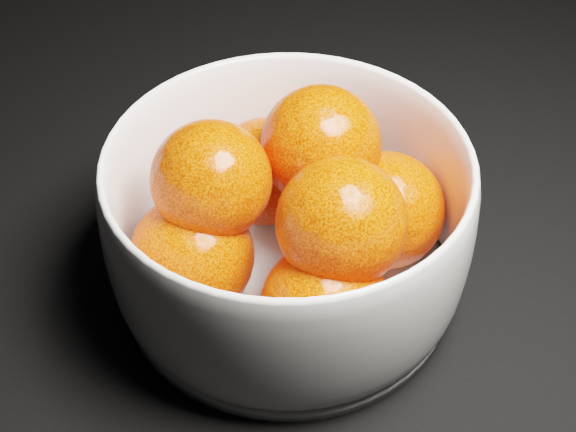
{
  "coord_description": "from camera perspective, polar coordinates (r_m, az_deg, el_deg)",
  "views": [
    {
      "loc": [
        -0.23,
        -0.44,
        0.4
      ],
      "look_at": [
        -0.25,
        -0.09,
        0.06
      ],
      "focal_mm": 50.0,
      "sensor_mm": 36.0,
      "label": 1
    }
  ],
  "objects": [
    {
      "name": "bowl",
      "position": [
        0.49,
        0.0,
        -0.46
      ],
      "size": [
        0.22,
        0.22,
        0.11
      ],
      "rotation": [
        0.0,
        0.0,
        -0.41
      ],
      "color": "white",
      "rests_on": "ground"
    },
    {
      "name": "orange_pile",
      "position": [
        0.48,
        0.39,
        0.27
      ],
      "size": [
        0.19,
        0.19,
        0.12
      ],
      "color": "#EE3D09",
      "rests_on": "bowl"
    }
  ]
}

